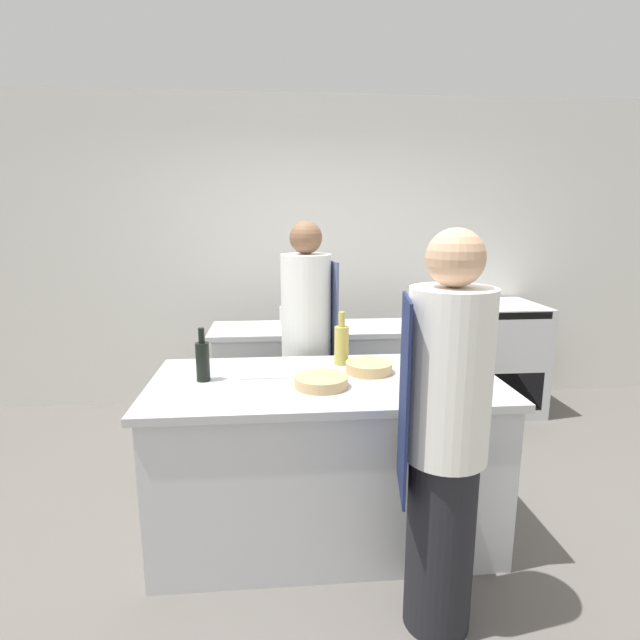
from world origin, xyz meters
name	(u,v)px	position (x,y,z in m)	size (l,w,h in m)	color
ground_plane	(325,529)	(0.00, 0.00, 0.00)	(16.00, 16.00, 0.00)	#605B56
wall_back	(303,254)	(0.00, 2.13, 1.40)	(8.00, 0.06, 2.80)	silver
prep_counter	(326,456)	(0.00, 0.00, 0.45)	(1.86, 0.91, 0.90)	silver
pass_counter	(343,380)	(0.26, 1.27, 0.45)	(2.07, 0.56, 0.90)	silver
oven_range	(495,356)	(1.73, 1.72, 0.49)	(0.72, 0.72, 0.98)	silver
chef_at_prep_near	(445,439)	(0.42, -0.69, 0.87)	(0.37, 0.36, 1.71)	black
chef_at_stove	(307,350)	(-0.06, 0.71, 0.87)	(0.37, 0.35, 1.72)	black
bottle_olive_oil	(341,344)	(0.12, 0.27, 1.02)	(0.08, 0.08, 0.31)	#B2A84C
bottle_vinegar	(203,360)	(-0.65, 0.04, 1.01)	(0.07, 0.07, 0.29)	black
bottle_wine	(431,352)	(0.62, 0.17, 0.99)	(0.09, 0.09, 0.23)	silver
bottle_cooking_oil	(428,365)	(0.50, -0.17, 1.01)	(0.07, 0.07, 0.29)	#5B2319
bottle_sauce	(434,356)	(0.61, 0.07, 0.99)	(0.07, 0.07, 0.24)	#2D5175
bowl_mixing_large	(321,381)	(-0.03, -0.11, 0.93)	(0.28, 0.28, 0.05)	tan
bowl_prep_small	(369,367)	(0.25, 0.10, 0.93)	(0.26, 0.26, 0.06)	tan
cutting_board	(275,371)	(-0.27, 0.15, 0.90)	(0.39, 0.26, 0.01)	white
stockpot	(300,318)	(-0.08, 1.22, 0.98)	(0.31, 0.31, 0.17)	silver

